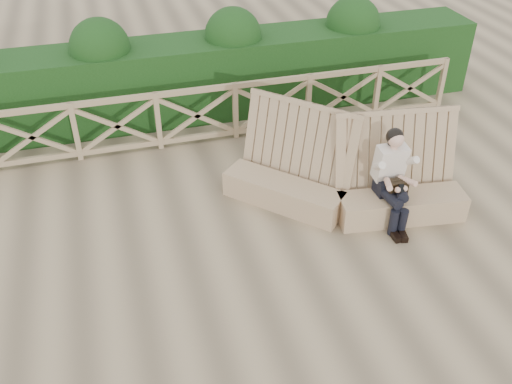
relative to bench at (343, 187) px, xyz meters
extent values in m
plane|color=brown|center=(-1.74, -0.86, -0.39)|extent=(60.00, 60.00, 0.00)
cube|color=#9B8259|center=(-0.84, 0.34, -0.18)|extent=(1.68, 1.73, 0.41)
cube|color=#9B8259|center=(-0.64, 0.53, 0.40)|extent=(1.64, 1.69, 1.53)
cube|color=#9B8259|center=(0.77, -0.48, -0.18)|extent=(1.97, 0.75, 0.41)
cube|color=#9B8259|center=(0.80, -0.21, 0.40)|extent=(1.96, 0.69, 1.53)
cube|color=black|center=(0.58, -0.35, 0.15)|extent=(0.40, 0.29, 0.24)
cube|color=beige|center=(0.58, -0.29, 0.52)|extent=(0.44, 0.32, 0.58)
sphere|color=tan|center=(0.58, -0.35, 0.94)|extent=(0.23, 0.23, 0.23)
sphere|color=black|center=(0.58, -0.31, 0.96)|extent=(0.25, 0.25, 0.25)
cylinder|color=black|center=(0.48, -0.58, 0.13)|extent=(0.17, 0.51, 0.17)
cylinder|color=black|center=(0.66, -0.56, 0.20)|extent=(0.17, 0.51, 0.18)
cylinder|color=black|center=(0.47, -0.82, -0.18)|extent=(0.13, 0.13, 0.41)
cylinder|color=black|center=(0.60, -0.84, -0.18)|extent=(0.13, 0.13, 0.41)
cube|color=black|center=(0.47, -0.92, -0.35)|extent=(0.10, 0.26, 0.09)
cube|color=black|center=(0.58, -0.94, -0.35)|extent=(0.10, 0.26, 0.09)
cube|color=black|center=(0.60, -0.54, 0.26)|extent=(0.29, 0.17, 0.20)
cube|color=black|center=(0.58, -0.72, 0.33)|extent=(0.08, 0.10, 0.13)
cube|color=#8D7852|center=(-1.74, 2.64, 0.66)|extent=(10.10, 0.07, 0.10)
cube|color=#8D7852|center=(-1.74, 2.64, -0.27)|extent=(10.10, 0.07, 0.10)
cube|color=black|center=(-1.74, 3.84, 0.36)|extent=(12.00, 1.20, 1.50)
camera|label=1|loc=(-3.28, -6.57, 4.96)|focal=40.00mm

